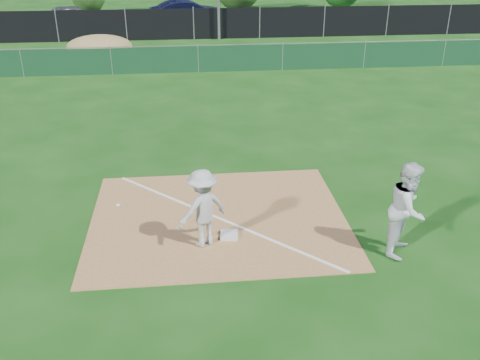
{
  "coord_description": "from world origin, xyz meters",
  "views": [
    {
      "loc": [
        -0.63,
        -10.04,
        6.34
      ],
      "look_at": [
        0.52,
        1.0,
        1.0
      ],
      "focal_mm": 40.0,
      "sensor_mm": 36.0,
      "label": 1
    }
  ],
  "objects_px": {
    "car_left": "(74,17)",
    "runner": "(408,209)",
    "car_mid": "(188,13)",
    "play_at_first": "(203,208)",
    "car_right": "(258,16)",
    "first_base": "(229,235)"
  },
  "relations": [
    {
      "from": "first_base",
      "to": "car_mid",
      "type": "relative_size",
      "value": 0.08
    },
    {
      "from": "first_base",
      "to": "runner",
      "type": "xyz_separation_m",
      "value": [
        3.64,
        -0.93,
        0.96
      ]
    },
    {
      "from": "runner",
      "to": "car_left",
      "type": "distance_m",
      "value": 30.42
    },
    {
      "from": "first_base",
      "to": "car_left",
      "type": "distance_m",
      "value": 28.35
    },
    {
      "from": "car_right",
      "to": "play_at_first",
      "type": "bearing_deg",
      "value": 148.23
    },
    {
      "from": "runner",
      "to": "car_left",
      "type": "height_order",
      "value": "runner"
    },
    {
      "from": "car_left",
      "to": "car_mid",
      "type": "bearing_deg",
      "value": -92.71
    },
    {
      "from": "car_left",
      "to": "car_right",
      "type": "xyz_separation_m",
      "value": [
        12.28,
        0.05,
        -0.14
      ]
    },
    {
      "from": "car_mid",
      "to": "car_right",
      "type": "distance_m",
      "value": 4.83
    },
    {
      "from": "first_base",
      "to": "car_left",
      "type": "height_order",
      "value": "car_left"
    },
    {
      "from": "play_at_first",
      "to": "car_right",
      "type": "relative_size",
      "value": 0.56
    },
    {
      "from": "runner",
      "to": "car_right",
      "type": "bearing_deg",
      "value": 32.44
    },
    {
      "from": "play_at_first",
      "to": "car_right",
      "type": "height_order",
      "value": "play_at_first"
    },
    {
      "from": "car_left",
      "to": "car_mid",
      "type": "height_order",
      "value": "car_mid"
    },
    {
      "from": "car_left",
      "to": "runner",
      "type": "bearing_deg",
      "value": -165.71
    },
    {
      "from": "car_left",
      "to": "car_mid",
      "type": "distance_m",
      "value": 7.53
    },
    {
      "from": "play_at_first",
      "to": "runner",
      "type": "height_order",
      "value": "runner"
    },
    {
      "from": "car_mid",
      "to": "runner",
      "type": "bearing_deg",
      "value": 176.42
    },
    {
      "from": "play_at_first",
      "to": "first_base",
      "type": "bearing_deg",
      "value": 22.94
    },
    {
      "from": "first_base",
      "to": "car_right",
      "type": "height_order",
      "value": "car_right"
    },
    {
      "from": "first_base",
      "to": "play_at_first",
      "type": "bearing_deg",
      "value": -157.06
    },
    {
      "from": "play_at_first",
      "to": "car_mid",
      "type": "xyz_separation_m",
      "value": [
        0.1,
        28.15,
        -0.06
      ]
    }
  ]
}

